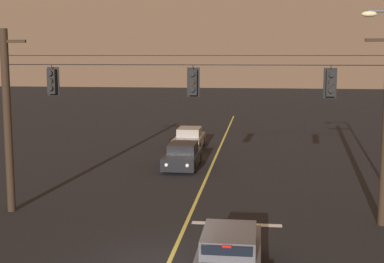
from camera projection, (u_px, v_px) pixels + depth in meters
The scene contains 9 objects.
lane_centre_stripe at pixel (204, 182), 27.11m from camera, with size 0.14×60.00×0.01m, color #D1C64C.
stop_bar_paint at pixel (237, 224), 20.39m from camera, with size 3.40×0.36×0.01m, color silver.
signal_span_assembly at pixel (189, 121), 20.68m from camera, with size 16.43×0.32×7.36m.
traffic_light_leftmost at pixel (52, 81), 21.12m from camera, with size 0.48×0.41×1.22m.
traffic_light_left_inner at pixel (193, 82), 20.43m from camera, with size 0.48×0.41×1.22m.
traffic_light_centre at pixel (331, 83), 19.80m from camera, with size 0.48×0.41×1.22m.
car_waiting_near_lane at pixel (229, 255), 15.51m from camera, with size 1.80×4.33×1.39m.
car_oncoming_lead at pixel (183, 156), 30.63m from camera, with size 1.80×4.42×1.39m.
car_oncoming_trailing at pixel (189, 139), 37.06m from camera, with size 1.80×4.42×1.39m.
Camera 1 is at (2.69, -15.40, 6.32)m, focal length 50.57 mm.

